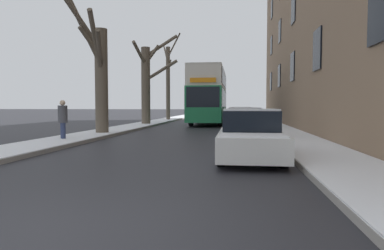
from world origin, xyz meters
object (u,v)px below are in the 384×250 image
(double_decker_bus, at_px, (209,94))
(pedestrian_left_sidewalk, at_px, (63,119))
(bare_tree_left_2, at_px, (168,79))
(parked_car_3, at_px, (241,116))
(parked_car_2, at_px, (242,119))
(bare_tree_left_0, at_px, (99,72))
(bare_tree_left_1, at_px, (147,82))
(parked_car_1, at_px, (244,124))
(parked_car_0, at_px, (250,136))

(double_decker_bus, xyz_separation_m, pedestrian_left_sidewalk, (-4.82, -15.46, -1.56))
(bare_tree_left_2, xyz_separation_m, parked_car_3, (7.12, -6.42, -3.53))
(double_decker_bus, relative_size, parked_car_2, 2.59)
(pedestrian_left_sidewalk, bearing_deg, bare_tree_left_0, -41.74)
(bare_tree_left_0, bearing_deg, bare_tree_left_1, 89.57)
(bare_tree_left_0, xyz_separation_m, parked_car_1, (7.14, -0.38, -2.52))
(bare_tree_left_1, distance_m, parked_car_0, 17.52)
(bare_tree_left_1, relative_size, parked_car_0, 1.72)
(parked_car_1, relative_size, pedestrian_left_sidewalk, 2.58)
(parked_car_2, relative_size, parked_car_3, 0.97)
(bare_tree_left_1, height_order, pedestrian_left_sidewalk, bare_tree_left_1)
(parked_car_0, bearing_deg, pedestrian_left_sidewalk, 154.14)
(parked_car_1, bearing_deg, parked_car_0, -90.00)
(bare_tree_left_0, bearing_deg, pedestrian_left_sidewalk, -95.34)
(bare_tree_left_2, height_order, parked_car_1, bare_tree_left_2)
(parked_car_1, bearing_deg, parked_car_3, 90.00)
(bare_tree_left_1, relative_size, parked_car_1, 1.55)
(bare_tree_left_0, relative_size, parked_car_2, 1.51)
(bare_tree_left_1, relative_size, bare_tree_left_2, 0.82)
(double_decker_bus, height_order, parked_car_2, double_decker_bus)
(parked_car_0, distance_m, parked_car_3, 17.81)
(parked_car_2, bearing_deg, bare_tree_left_2, 120.32)
(parked_car_2, bearing_deg, pedestrian_left_sidewalk, -131.24)
(bare_tree_left_2, bearing_deg, parked_car_1, -68.33)
(parked_car_3, bearing_deg, double_decker_bus, 154.38)
(bare_tree_left_2, bearing_deg, parked_car_0, -73.64)
(parked_car_0, bearing_deg, bare_tree_left_0, 136.79)
(bare_tree_left_0, height_order, parked_car_2, bare_tree_left_0)
(bare_tree_left_0, height_order, double_decker_bus, bare_tree_left_0)
(parked_car_0, xyz_separation_m, parked_car_3, (0.00, 17.81, 0.02))
(bare_tree_left_2, bearing_deg, pedestrian_left_sidewalk, -90.86)
(bare_tree_left_0, xyz_separation_m, bare_tree_left_1, (0.07, 9.10, 0.15))
(pedestrian_left_sidewalk, bearing_deg, double_decker_bus, -53.70)
(parked_car_0, distance_m, parked_car_2, 12.07)
(parked_car_0, xyz_separation_m, pedestrian_left_sidewalk, (-7.43, 3.60, 0.30))
(double_decker_bus, height_order, parked_car_0, double_decker_bus)
(double_decker_bus, xyz_separation_m, parked_car_3, (2.61, -1.25, -1.84))
(parked_car_3, bearing_deg, bare_tree_left_0, -122.71)
(bare_tree_left_1, xyz_separation_m, double_decker_bus, (4.46, 3.26, -0.83))
(bare_tree_left_1, xyz_separation_m, parked_car_2, (7.07, -3.74, -2.69))
(bare_tree_left_1, bearing_deg, parked_car_2, -27.87)
(bare_tree_left_2, relative_size, parked_car_1, 1.88)
(pedestrian_left_sidewalk, bearing_deg, parked_car_2, -77.64)
(parked_car_1, bearing_deg, double_decker_bus, 101.57)
(bare_tree_left_1, distance_m, parked_car_2, 8.43)
(double_decker_bus, distance_m, parked_car_1, 13.13)
(bare_tree_left_0, height_order, bare_tree_left_2, bare_tree_left_2)
(bare_tree_left_1, distance_m, parked_car_1, 12.12)
(bare_tree_left_0, height_order, pedestrian_left_sidewalk, bare_tree_left_0)
(bare_tree_left_2, bearing_deg, double_decker_bus, -48.92)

